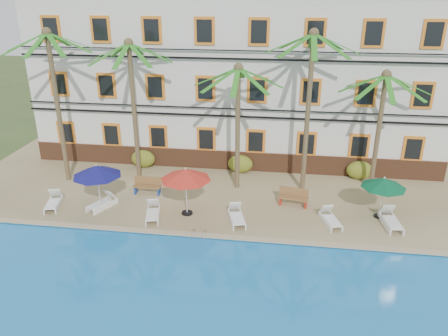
# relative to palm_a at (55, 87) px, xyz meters

# --- Properties ---
(ground) EXTENTS (100.00, 100.00, 0.00)m
(ground) POSITION_rel_palm_a_xyz_m (9.23, -4.13, -5.73)
(ground) COLOR #384C23
(ground) RESTS_ON ground
(pool_deck) EXTENTS (30.00, 12.00, 0.25)m
(pool_deck) POSITION_rel_palm_a_xyz_m (9.23, 0.87, -5.60)
(pool_deck) COLOR tan
(pool_deck) RESTS_ON ground
(pool_coping) EXTENTS (30.00, 0.35, 0.06)m
(pool_coping) POSITION_rel_palm_a_xyz_m (9.23, -5.03, -5.45)
(pool_coping) COLOR tan
(pool_coping) RESTS_ON pool_deck
(hotel_building) EXTENTS (25.40, 6.44, 10.22)m
(hotel_building) POSITION_rel_palm_a_xyz_m (9.23, 5.85, -0.36)
(hotel_building) COLOR silver
(hotel_building) RESTS_ON pool_deck
(palm_a) EXTENTS (4.62, 4.62, 8.55)m
(palm_a) POSITION_rel_palm_a_xyz_m (0.00, 0.00, 0.00)
(palm_a) COLOR brown
(palm_a) RESTS_ON pool_deck
(palm_b) EXTENTS (4.62, 4.62, 7.99)m
(palm_b) POSITION_rel_palm_a_xyz_m (4.04, 0.83, -0.32)
(palm_b) COLOR brown
(palm_b) RESTS_ON pool_deck
(palm_c) EXTENTS (4.62, 4.62, 6.93)m
(palm_c) POSITION_rel_palm_a_xyz_m (9.90, 0.35, -0.94)
(palm_c) COLOR brown
(palm_c) RESTS_ON pool_deck
(palm_d) EXTENTS (4.62, 4.62, 8.64)m
(palm_d) POSITION_rel_palm_a_xyz_m (13.54, 0.59, 0.05)
(palm_d) COLOR brown
(palm_d) RESTS_ON pool_deck
(palm_e) EXTENTS (4.62, 4.62, 6.63)m
(palm_e) POSITION_rel_palm_a_xyz_m (17.33, 1.19, -1.11)
(palm_e) COLOR brown
(palm_e) RESTS_ON pool_deck
(shrub_left) EXTENTS (1.50, 0.90, 1.10)m
(shrub_left) POSITION_rel_palm_a_xyz_m (3.78, 2.47, -4.93)
(shrub_left) COLOR #235919
(shrub_left) RESTS_ON pool_deck
(shrub_mid) EXTENTS (1.50, 0.90, 1.10)m
(shrub_mid) POSITION_rel_palm_a_xyz_m (9.86, 2.47, -4.93)
(shrub_mid) COLOR #235919
(shrub_mid) RESTS_ON pool_deck
(shrub_right) EXTENTS (1.50, 0.90, 1.10)m
(shrub_right) POSITION_rel_palm_a_xyz_m (16.87, 2.47, -4.93)
(shrub_right) COLOR #235919
(shrub_right) RESTS_ON pool_deck
(umbrella_blue) EXTENTS (2.44, 2.44, 2.44)m
(umbrella_blue) POSITION_rel_palm_a_xyz_m (3.33, -3.17, -3.40)
(umbrella_blue) COLOR black
(umbrella_blue) RESTS_ON pool_deck
(umbrella_red) EXTENTS (2.50, 2.50, 2.50)m
(umbrella_red) POSITION_rel_palm_a_xyz_m (7.79, -3.08, -3.35)
(umbrella_red) COLOR black
(umbrella_red) RESTS_ON pool_deck
(umbrella_green) EXTENTS (2.15, 2.15, 2.16)m
(umbrella_green) POSITION_rel_palm_a_xyz_m (17.20, -2.09, -3.64)
(umbrella_green) COLOR black
(umbrella_green) RESTS_ON pool_deck
(lounger_a) EXTENTS (1.03, 1.82, 0.81)m
(lounger_a) POSITION_rel_palm_a_xyz_m (0.85, -3.31, -5.22)
(lounger_a) COLOR white
(lounger_a) RESTS_ON pool_deck
(lounger_b) EXTENTS (1.25, 1.77, 0.79)m
(lounger_b) POSITION_rel_palm_a_xyz_m (3.36, -3.02, -5.22)
(lounger_b) COLOR white
(lounger_b) RESTS_ON pool_deck
(lounger_c) EXTENTS (0.99, 1.82, 0.82)m
(lounger_c) POSITION_rel_palm_a_xyz_m (6.22, -3.70, -5.21)
(lounger_c) COLOR white
(lounger_c) RESTS_ON pool_deck
(lounger_d) EXTENTS (1.09, 1.87, 0.83)m
(lounger_d) POSITION_rel_palm_a_xyz_m (10.32, -3.49, -5.21)
(lounger_d) COLOR white
(lounger_d) RESTS_ON pool_deck
(lounger_e) EXTENTS (1.05, 1.76, 0.78)m
(lounger_e) POSITION_rel_palm_a_xyz_m (14.76, -3.08, -5.22)
(lounger_e) COLOR white
(lounger_e) RESTS_ON pool_deck
(lounger_f) EXTENTS (0.88, 1.92, 0.88)m
(lounger_f) POSITION_rel_palm_a_xyz_m (17.58, -2.87, -5.20)
(lounger_f) COLOR white
(lounger_f) RESTS_ON pool_deck
(bench_left) EXTENTS (1.50, 0.48, 0.93)m
(bench_left) POSITION_rel_palm_a_xyz_m (5.16, -1.11, -5.01)
(bench_left) COLOR olive
(bench_left) RESTS_ON pool_deck
(bench_right) EXTENTS (1.56, 0.71, 0.93)m
(bench_right) POSITION_rel_palm_a_xyz_m (13.05, -1.40, -5.01)
(bench_right) COLOR olive
(bench_right) RESTS_ON pool_deck
(pool_ladder) EXTENTS (0.54, 0.74, 0.74)m
(pool_ladder) POSITION_rel_palm_a_xyz_m (8.79, -5.13, -5.48)
(pool_ladder) COLOR silver
(pool_ladder) RESTS_ON ground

